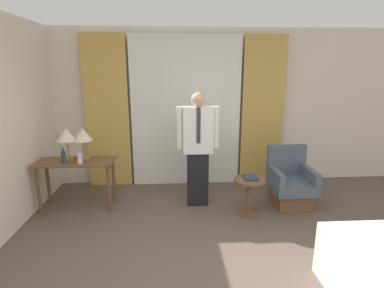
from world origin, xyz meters
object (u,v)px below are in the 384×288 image
at_px(table_lamp_left, 66,136).
at_px(desk, 76,169).
at_px(bottle_by_lamp, 80,159).
at_px(side_table, 249,191).
at_px(person, 198,146).
at_px(table_lamp_right, 83,136).
at_px(book, 251,178).
at_px(armchair, 290,185).
at_px(bottle_near_edge, 64,157).

bearing_deg(table_lamp_left, desk, -34.48).
xyz_separation_m(bottle_by_lamp, side_table, (2.36, -0.29, -0.43)).
height_order(bottle_by_lamp, person, person).
distance_m(table_lamp_right, book, 2.48).
bearing_deg(bottle_by_lamp, book, -6.26).
relative_size(table_lamp_right, armchair, 0.53).
bearing_deg(desk, side_table, -9.46).
bearing_deg(side_table, book, 48.14).
distance_m(table_lamp_left, bottle_near_edge, 0.32).
xyz_separation_m(table_lamp_left, bottle_near_edge, (0.00, -0.19, -0.26)).
relative_size(table_lamp_right, book, 2.14).
distance_m(armchair, book, 0.79).
height_order(desk, armchair, armchair).
bearing_deg(side_table, table_lamp_right, 168.20).
xyz_separation_m(desk, book, (2.49, -0.39, -0.04)).
relative_size(table_lamp_left, bottle_by_lamp, 2.75).
distance_m(bottle_by_lamp, side_table, 2.42).
distance_m(desk, armchair, 3.20).
distance_m(desk, table_lamp_right, 0.50).
relative_size(desk, bottle_near_edge, 5.00).
height_order(desk, bottle_by_lamp, bottle_by_lamp).
height_order(table_lamp_left, table_lamp_right, same).
relative_size(table_lamp_right, bottle_near_edge, 2.09).
relative_size(bottle_near_edge, book, 1.02).
relative_size(person, armchair, 1.94).
xyz_separation_m(armchair, book, (-0.69, -0.30, 0.24)).
height_order(bottle_by_lamp, armchair, bottle_by_lamp).
bearing_deg(armchair, book, -156.87).
xyz_separation_m(desk, table_lamp_left, (-0.12, 0.08, 0.48)).
distance_m(bottle_by_lamp, armchair, 3.11).
xyz_separation_m(bottle_by_lamp, book, (2.38, -0.26, -0.24)).
bearing_deg(bottle_near_edge, person, 3.22).
height_order(table_lamp_right, person, person).
xyz_separation_m(table_lamp_left, side_table, (2.59, -0.49, -0.71)).
xyz_separation_m(side_table, book, (0.02, 0.02, 0.19)).
bearing_deg(table_lamp_right, bottle_near_edge, -140.46).
bearing_deg(desk, table_lamp_right, 34.48).
xyz_separation_m(bottle_near_edge, side_table, (2.59, -0.30, -0.45)).
xyz_separation_m(desk, person, (1.79, -0.00, 0.33)).
height_order(desk, book, desk).
xyz_separation_m(bottle_near_edge, bottle_by_lamp, (0.23, -0.01, -0.02)).
xyz_separation_m(bottle_near_edge, armchair, (3.30, 0.02, -0.50)).
height_order(bottle_by_lamp, book, bottle_by_lamp).
relative_size(person, side_table, 3.14).
distance_m(bottle_near_edge, armchair, 3.34).
bearing_deg(bottle_by_lamp, side_table, -6.89).
xyz_separation_m(desk, table_lamp_right, (0.12, 0.08, 0.48)).
bearing_deg(table_lamp_right, book, -11.14).
bearing_deg(armchair, table_lamp_left, 177.03).
distance_m(desk, bottle_near_edge, 0.27).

